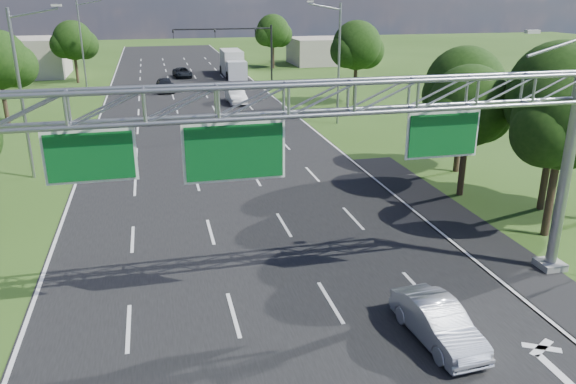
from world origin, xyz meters
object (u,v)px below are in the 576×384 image
object	(u,v)px
traffic_signal	(243,41)
silver_sedan	(438,322)
sign_gantry	(288,118)
box_truck	(233,64)

from	to	relation	value
traffic_signal	silver_sedan	distance (m)	56.83
traffic_signal	silver_sedan	size ratio (longest dim) A/B	2.99
sign_gantry	traffic_signal	distance (m)	53.51
silver_sedan	box_truck	world-z (taller)	box_truck
silver_sedan	traffic_signal	bearing A→B (deg)	82.63
traffic_signal	box_truck	xyz separation A→B (m)	(-0.52, 6.45, -3.55)
traffic_signal	box_truck	size ratio (longest dim) A/B	1.37
sign_gantry	traffic_signal	bearing A→B (deg)	82.32
traffic_signal	box_truck	world-z (taller)	traffic_signal
traffic_signal	silver_sedan	world-z (taller)	traffic_signal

